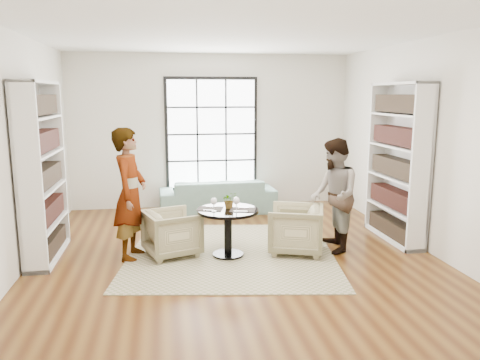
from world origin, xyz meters
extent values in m
plane|color=brown|center=(0.00, 0.00, 0.00)|extent=(6.00, 6.00, 0.00)
plane|color=silver|center=(0.00, 3.00, 1.50)|extent=(5.50, 0.00, 5.50)
plane|color=silver|center=(-2.75, 0.00, 1.50)|extent=(0.00, 6.00, 6.00)
plane|color=silver|center=(2.75, 0.00, 1.50)|extent=(0.00, 6.00, 6.00)
plane|color=silver|center=(0.00, -3.00, 1.50)|extent=(5.50, 0.00, 5.50)
plane|color=white|center=(0.00, 0.00, 3.00)|extent=(6.00, 6.00, 0.00)
cube|color=black|center=(0.00, 2.98, 1.45)|extent=(1.82, 0.06, 2.22)
cube|color=white|center=(0.00, 2.94, 1.45)|extent=(1.70, 0.02, 2.10)
cube|color=tan|center=(-0.03, 0.03, 0.01)|extent=(3.25, 3.25, 0.01)
cylinder|color=black|center=(-0.09, -0.08, 0.02)|extent=(0.43, 0.43, 0.04)
cylinder|color=black|center=(-0.09, -0.08, 0.33)|extent=(0.11, 0.11, 0.59)
cylinder|color=black|center=(-0.09, -0.08, 0.65)|extent=(0.84, 0.84, 0.04)
imported|color=slate|center=(0.05, 2.45, 0.32)|extent=(2.20, 0.91, 0.63)
imported|color=tan|center=(-0.86, 0.09, 0.32)|extent=(0.89, 0.88, 0.64)
imported|color=tan|center=(0.87, -0.08, 0.34)|extent=(0.95, 0.94, 0.68)
imported|color=gray|center=(-1.41, 0.09, 0.90)|extent=(0.56, 0.73, 1.79)
imported|color=gray|center=(1.42, -0.08, 0.81)|extent=(0.70, 0.86, 1.62)
cube|color=#282522|center=(-0.34, -0.03, 0.68)|extent=(0.40, 0.34, 0.01)
cube|color=#282522|center=(0.10, -0.16, 0.68)|extent=(0.40, 0.34, 0.01)
cylinder|color=silver|center=(-0.30, -0.17, 0.68)|extent=(0.07, 0.07, 0.01)
cylinder|color=silver|center=(-0.30, -0.17, 0.73)|extent=(0.01, 0.01, 0.11)
sphere|color=maroon|center=(-0.30, -0.17, 0.81)|extent=(0.08, 0.08, 0.08)
ellipsoid|color=white|center=(-0.30, -0.17, 0.81)|extent=(0.09, 0.09, 0.10)
cylinder|color=silver|center=(0.00, -0.23, 0.68)|extent=(0.07, 0.07, 0.01)
cylinder|color=silver|center=(0.00, -0.23, 0.73)|extent=(0.01, 0.01, 0.12)
sphere|color=maroon|center=(0.00, -0.23, 0.82)|extent=(0.09, 0.09, 0.09)
ellipsoid|color=white|center=(0.00, -0.23, 0.82)|extent=(0.09, 0.09, 0.10)
imported|color=gray|center=(-0.06, -0.01, 0.78)|extent=(0.24, 0.22, 0.22)
camera|label=1|loc=(-0.93, -6.25, 2.22)|focal=35.00mm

